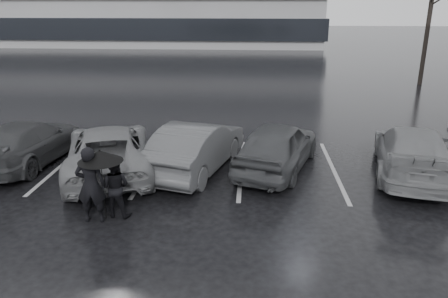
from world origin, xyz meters
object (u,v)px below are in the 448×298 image
pedestrian_left (91,185)px  pedestrian_right (115,187)px  car_main (277,146)px  car_west_a (196,147)px  tree_north (430,11)px  car_east (413,151)px  car_west_c (28,142)px  car_west_b (109,149)px

pedestrian_left → pedestrian_right: bearing=-152.4°
car_main → car_west_a: car_west_a is taller
pedestrian_right → tree_north: size_ratio=0.17×
car_main → car_east: size_ratio=0.88×
car_east → pedestrian_right: size_ratio=3.31×
car_east → pedestrian_left: (-8.30, -3.44, 0.20)m
car_west_c → car_east: (11.65, -0.21, 0.04)m
pedestrian_left → car_west_a: bearing=-126.7°
car_main → car_west_a: 2.43m
car_west_a → tree_north: tree_north is taller
pedestrian_right → car_west_c: bearing=-34.0°
car_west_b → car_east: 8.89m
pedestrian_right → car_west_b: bearing=-62.0°
car_main → car_west_c: size_ratio=0.94×
car_main → car_west_a: bearing=24.0°
car_west_c → pedestrian_left: bearing=137.3°
car_west_c → car_west_a: bearing=-178.3°
car_west_b → pedestrian_right: size_ratio=3.43×
car_main → pedestrian_right: bearing=58.4°
car_west_a → tree_north: 19.21m
car_west_b → car_east: car_east is taller
car_west_c → tree_north: size_ratio=0.54×
car_main → car_east: 3.91m
car_west_c → tree_north: 22.68m
car_main → pedestrian_right: size_ratio=2.93×
car_west_b → tree_north: size_ratio=0.60×
pedestrian_left → tree_north: 23.00m
car_main → car_west_b: car_main is taller
car_west_c → tree_north: bearing=-134.8°
car_main → tree_north: 17.65m
car_main → car_west_a: (-2.42, -0.23, 0.00)m
car_west_a → tree_north: bearing=-112.6°
pedestrian_left → car_west_c: bearing=-53.6°
car_main → car_west_a: size_ratio=0.96×
car_west_c → car_east: car_east is taller
car_west_c → pedestrian_left: (3.34, -3.64, 0.24)m
pedestrian_right → tree_north: (13.27, 17.85, 3.51)m
pedestrian_left → pedestrian_right: pedestrian_left is taller
car_west_c → pedestrian_left: size_ratio=2.53×
car_west_b → pedestrian_right: pedestrian_right is taller
car_west_b → pedestrian_left: 3.10m
car_west_c → pedestrian_left: pedestrian_left is taller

